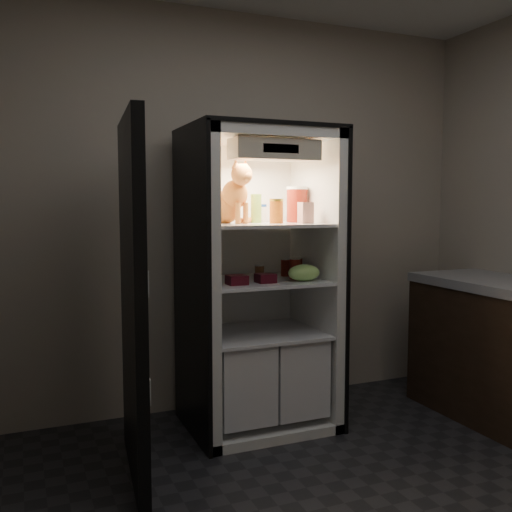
{
  "coord_description": "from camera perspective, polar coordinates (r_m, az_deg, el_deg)",
  "views": [
    {
      "loc": [
        -1.38,
        -1.91,
        1.42
      ],
      "look_at": [
        -0.03,
        1.32,
        1.09
      ],
      "focal_mm": 40.0,
      "sensor_mm": 36.0,
      "label": 1
    }
  ],
  "objects": [
    {
      "name": "tabby_cat",
      "position": [
        3.51,
        -2.6,
        5.66
      ],
      "size": [
        0.36,
        0.39,
        0.39
      ],
      "rotation": [
        0.0,
        0.0,
        0.35
      ],
      "color": "#B15516",
      "rests_on": "refrigerator"
    },
    {
      "name": "salsa_jar",
      "position": [
        3.5,
        2.05,
        4.52
      ],
      "size": [
        0.09,
        0.09,
        0.15
      ],
      "color": "maroon",
      "rests_on": "refrigerator"
    },
    {
      "name": "soda_can_b",
      "position": [
        3.7,
        4.16,
        -1.11
      ],
      "size": [
        0.07,
        0.07,
        0.12
      ],
      "color": "black",
      "rests_on": "refrigerator"
    },
    {
      "name": "room_shell",
      "position": [
        2.37,
        13.29,
        10.15
      ],
      "size": [
        3.6,
        3.6,
        3.6
      ],
      "color": "white",
      "rests_on": "floor"
    },
    {
      "name": "cream_carton",
      "position": [
        3.51,
        4.98,
        4.33
      ],
      "size": [
        0.08,
        0.08,
        0.13
      ],
      "primitive_type": "cube",
      "color": "silver",
      "rests_on": "refrigerator"
    },
    {
      "name": "fridge_door",
      "position": [
        2.99,
        -12.19,
        -4.45
      ],
      "size": [
        0.14,
        0.87,
        1.85
      ],
      "rotation": [
        0.0,
        0.0,
        -0.1
      ],
      "color": "black",
      "rests_on": "floor"
    },
    {
      "name": "grape_bag",
      "position": [
        3.48,
        4.82,
        -1.68
      ],
      "size": [
        0.2,
        0.15,
        0.1
      ],
      "primitive_type": "ellipsoid",
      "color": "#97D161",
      "rests_on": "refrigerator"
    },
    {
      "name": "parmesan_shaker",
      "position": [
        3.6,
        0.0,
        4.78
      ],
      "size": [
        0.07,
        0.07,
        0.18
      ],
      "color": "#268B35",
      "rests_on": "refrigerator"
    },
    {
      "name": "soda_can_a",
      "position": [
        3.71,
        2.96,
        -1.17
      ],
      "size": [
        0.06,
        0.06,
        0.11
      ],
      "color": "black",
      "rests_on": "refrigerator"
    },
    {
      "name": "condiment_jar",
      "position": [
        3.64,
        0.35,
        -1.5
      ],
      "size": [
        0.06,
        0.06,
        0.08
      ],
      "color": "#5A3319",
      "rests_on": "refrigerator"
    },
    {
      "name": "berry_box_left",
      "position": [
        3.33,
        -1.93,
        -2.4
      ],
      "size": [
        0.11,
        0.11,
        0.06
      ],
      "primitive_type": "cube",
      "color": "#540E19",
      "rests_on": "refrigerator"
    },
    {
      "name": "soda_can_c",
      "position": [
        3.58,
        3.91,
        -1.27
      ],
      "size": [
        0.07,
        0.07,
        0.13
      ],
      "color": "black",
      "rests_on": "refrigerator"
    },
    {
      "name": "mayo_tub",
      "position": [
        3.69,
        0.42,
        4.3
      ],
      "size": [
        0.08,
        0.08,
        0.12
      ],
      "color": "white",
      "rests_on": "refrigerator"
    },
    {
      "name": "refrigerator",
      "position": [
        3.63,
        0.03,
        -4.56
      ],
      "size": [
        0.9,
        0.72,
        1.88
      ],
      "color": "white",
      "rests_on": "floor"
    },
    {
      "name": "berry_box_right",
      "position": [
        3.41,
        0.95,
        -2.22
      ],
      "size": [
        0.11,
        0.11,
        0.05
      ],
      "primitive_type": "cube",
      "color": "#540E19",
      "rests_on": "refrigerator"
    },
    {
      "name": "pepper_jar",
      "position": [
        3.7,
        4.12,
        5.17
      ],
      "size": [
        0.14,
        0.14,
        0.23
      ],
      "color": "maroon",
      "rests_on": "refrigerator"
    }
  ]
}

